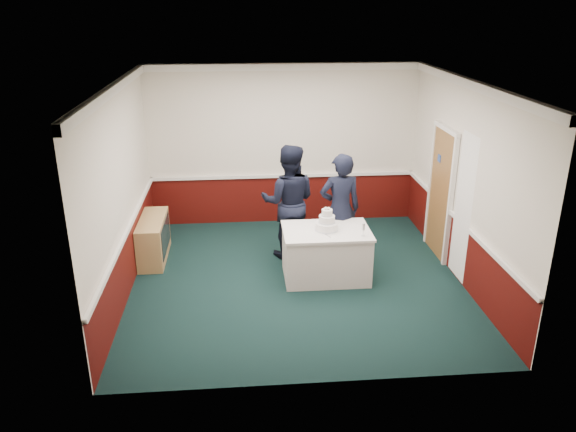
{
  "coord_description": "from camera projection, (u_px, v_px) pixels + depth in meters",
  "views": [
    {
      "loc": [
        -0.81,
        -7.68,
        4.05
      ],
      "look_at": [
        -0.14,
        -0.1,
        1.1
      ],
      "focal_mm": 35.0,
      "sensor_mm": 36.0,
      "label": 1
    }
  ],
  "objects": [
    {
      "name": "champagne_flute",
      "position": [
        363.0,
        227.0,
        8.21
      ],
      "size": [
        0.05,
        0.05,
        0.21
      ],
      "color": "silver",
      "rests_on": "cake_table"
    },
    {
      "name": "room_shell",
      "position": [
        298.0,
        146.0,
        8.53
      ],
      "size": [
        5.0,
        5.0,
        3.0
      ],
      "color": "silver",
      "rests_on": "ground"
    },
    {
      "name": "person_woman",
      "position": [
        340.0,
        209.0,
        8.95
      ],
      "size": [
        0.7,
        0.49,
        1.83
      ],
      "primitive_type": "imported",
      "rotation": [
        0.0,
        0.0,
        3.21
      ],
      "color": "black",
      "rests_on": "ground"
    },
    {
      "name": "sideboard",
      "position": [
        154.0,
        239.0,
        9.27
      ],
      "size": [
        0.41,
        1.2,
        0.7
      ],
      "color": "tan",
      "rests_on": "ground"
    },
    {
      "name": "cake_table",
      "position": [
        326.0,
        253.0,
        8.62
      ],
      "size": [
        1.32,
        0.92,
        0.79
      ],
      "color": "white",
      "rests_on": "ground"
    },
    {
      "name": "cake_knife",
      "position": [
        327.0,
        235.0,
        8.29
      ],
      "size": [
        0.1,
        0.21,
        0.0
      ],
      "primitive_type": "cube",
      "rotation": [
        0.0,
        0.0,
        0.42
      ],
      "color": "silver",
      "rests_on": "cake_table"
    },
    {
      "name": "ground",
      "position": [
        296.0,
        280.0,
        8.67
      ],
      "size": [
        5.0,
        5.0,
        0.0
      ],
      "primitive_type": "plane",
      "color": "black",
      "rests_on": "ground"
    },
    {
      "name": "wedding_cake",
      "position": [
        327.0,
        223.0,
        8.44
      ],
      "size": [
        0.35,
        0.35,
        0.36
      ],
      "color": "white",
      "rests_on": "cake_table"
    },
    {
      "name": "person_man",
      "position": [
        289.0,
        202.0,
        9.17
      ],
      "size": [
        1.02,
        0.85,
        1.91
      ],
      "primitive_type": "imported",
      "rotation": [
        0.0,
        0.0,
        2.99
      ],
      "color": "black",
      "rests_on": "ground"
    }
  ]
}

